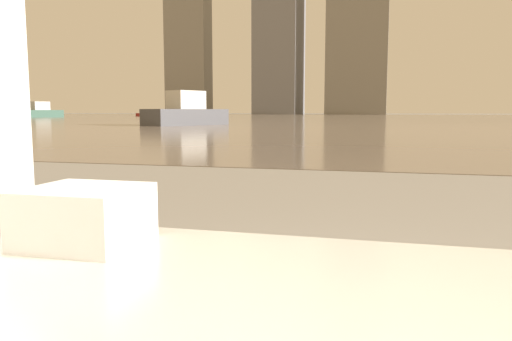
# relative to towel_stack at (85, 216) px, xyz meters

# --- Properties ---
(towel_stack) EXTENTS (0.23, 0.22, 0.12)m
(towel_stack) POSITION_rel_towel_stack_xyz_m (0.00, 0.00, 0.00)
(towel_stack) COLOR white
(towel_stack) RESTS_ON bathtub
(harbor_water) EXTENTS (180.00, 110.00, 0.01)m
(harbor_water) POSITION_rel_towel_stack_xyz_m (0.10, 61.08, -0.62)
(harbor_water) COLOR gray
(harbor_water) RESTS_ON ground_plane
(harbor_boat_1) EXTENTS (3.89, 5.52, 1.97)m
(harbor_boat_1) POSITION_rel_towel_stack_xyz_m (-10.69, 26.21, 0.08)
(harbor_boat_1) COLOR #4C4C51
(harbor_boat_1) RESTS_ON harbor_water
(harbor_boat_2) EXTENTS (3.87, 5.47, 1.95)m
(harbor_boat_2) POSITION_rel_towel_stack_xyz_m (-41.15, 52.61, 0.08)
(harbor_boat_2) COLOR #335647
(harbor_boat_2) RESTS_ON harbor_water
(harbor_boat_3) EXTENTS (1.70, 2.78, 0.98)m
(harbor_boat_3) POSITION_rel_towel_stack_xyz_m (-35.44, 69.00, -0.26)
(harbor_boat_3) COLOR maroon
(harbor_boat_3) RESTS_ON harbor_water
(skyline_tower_0) EXTENTS (10.39, 6.21, 36.84)m
(skyline_tower_0) POSITION_rel_towel_stack_xyz_m (-47.70, 117.08, 17.80)
(skyline_tower_0) COLOR gray
(skyline_tower_0) RESTS_ON ground_plane
(skyline_tower_1) EXTENTS (10.05, 13.87, 29.93)m
(skyline_tower_1) POSITION_rel_towel_stack_xyz_m (-24.58, 117.08, 14.34)
(skyline_tower_1) COLOR slate
(skyline_tower_1) RESTS_ON ground_plane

